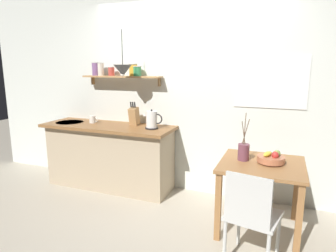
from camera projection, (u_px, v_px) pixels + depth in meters
ground_plane at (168, 208)px, 3.53m from camera, size 14.00×14.00×0.00m
back_wall at (201, 91)px, 3.78m from camera, size 6.80×0.11×2.70m
kitchen_counter at (110, 155)px, 4.09m from camera, size 1.83×0.63×0.89m
wall_shelf at (119, 73)px, 3.99m from camera, size 1.15×0.20×0.31m
dining_table at (261, 175)px, 2.96m from camera, size 0.81×0.79×0.72m
dining_chair_near at (251, 214)px, 2.42m from camera, size 0.49×0.48×0.85m
fruit_bowl at (271, 158)px, 2.92m from camera, size 0.27×0.27×0.13m
twig_vase at (244, 152)px, 3.01m from camera, size 0.12×0.12×0.49m
electric_kettle at (152, 120)px, 3.73m from camera, size 0.26×0.17×0.25m
knife_block at (134, 116)px, 3.94m from camera, size 0.10×0.16×0.32m
coffee_mug_by_sink at (93, 119)px, 4.12m from camera, size 0.13×0.09×0.10m
pendant_lamp at (123, 70)px, 3.64m from camera, size 0.23×0.23×0.56m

